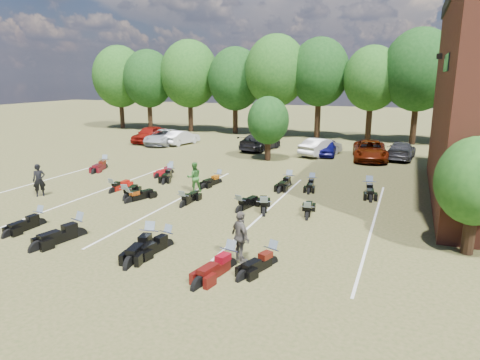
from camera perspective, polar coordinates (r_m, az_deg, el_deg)
The scene contains 36 objects.
ground at distance 18.92m, azimuth -5.23°, elevation -6.14°, with size 160.00×160.00×0.00m, color brown.
car_0 at distance 43.38m, azimuth -11.96°, elevation 5.97°, with size 1.89×4.71×1.60m, color maroon.
car_1 at distance 41.56m, azimuth -7.81°, elevation 5.63°, with size 1.41×4.05×1.33m, color #B8B8BC.
car_2 at distance 41.81m, azimuth -10.13°, elevation 5.66°, with size 2.37×5.14×1.43m, color #9CA0A4.
car_3 at distance 38.08m, azimuth 2.70°, elevation 5.12°, with size 2.08×5.11×1.48m, color black.
car_4 at distance 36.11m, azimuth 11.51°, elevation 4.24°, with size 1.53×3.80×1.30m, color #0D0D60.
car_5 at distance 35.93m, azimuth 10.70°, elevation 4.37°, with size 1.54×4.42×1.46m, color #A1A09D.
car_6 at distance 34.97m, azimuth 16.94°, elevation 3.80°, with size 2.50×5.41×1.50m, color #561504.
car_7 at distance 36.18m, azimuth 20.70°, elevation 3.70°, with size 1.90×4.68×1.36m, color #36363B.
person_black at distance 25.66m, azimuth -25.21°, elevation -0.03°, with size 0.65×0.43×1.78m, color black.
person_green at distance 24.24m, azimuth -6.14°, elevation 0.39°, with size 0.83×0.65×1.71m, color #2D6626.
person_grey at distance 15.05m, azimuth 0.07°, elevation -7.60°, with size 1.09×0.45×1.86m, color #504A45.
motorcycle_1 at distance 20.94m, azimuth -25.11°, elevation -5.45°, with size 0.69×2.17×1.21m, color black, non-canonical shape.
motorcycle_2 at distance 18.91m, azimuth -20.67°, elevation -7.02°, with size 0.80×2.52×1.40m, color black, non-canonical shape.
motorcycle_3 at distance 16.99m, azimuth -11.94°, elevation -8.75°, with size 0.79×2.49×1.39m, color black, non-canonical shape.
motorcycle_4 at distance 16.93m, azimuth -9.67°, elevation -8.73°, with size 0.68×2.14×1.19m, color black, non-canonical shape.
motorcycle_5 at distance 15.26m, azimuth 4.18°, elevation -11.13°, with size 0.68×2.14×1.19m, color black, non-canonical shape.
motorcycle_6 at distance 14.99m, azimuth -1.43°, elevation -11.57°, with size 0.76×2.38×1.33m, color #480C0A, non-canonical shape.
motorcycle_7 at distance 25.20m, azimuth -16.60°, elevation -1.61°, with size 0.65×2.05×1.15m, color #9F110B, non-canonical shape.
motorcycle_8 at distance 23.00m, azimuth -14.51°, elevation -2.92°, with size 0.68×2.12×1.18m, color black, non-canonical shape.
motorcycle_9 at distance 21.79m, azimuth -7.59°, elevation -3.52°, with size 0.67×2.10×1.17m, color black, non-canonical shape.
motorcycle_10 at distance 23.58m, azimuth -14.98°, elevation -2.54°, with size 0.69×2.17×1.21m, color black, non-canonical shape.
motorcycle_11 at distance 20.81m, azimuth -0.04°, elevation -4.22°, with size 0.69×2.16×1.20m, color black, non-canonical shape.
motorcycle_12 at distance 20.04m, azimuth 8.92°, elevation -5.10°, with size 0.66×2.08×1.16m, color black, non-canonical shape.
motorcycle_13 at distance 20.39m, azimuth 3.17°, elevation -4.62°, with size 0.74×2.31×1.29m, color black, non-canonical shape.
motorcycle_14 at distance 32.02m, azimuth -17.57°, elevation 1.51°, with size 0.76×2.37×1.32m, color #4C0A11, non-canonical shape.
motorcycle_15 at distance 29.27m, azimuth -9.23°, elevation 0.88°, with size 0.64×2.02×1.13m, color #9E0B14, non-canonical shape.
motorcycle_16 at distance 28.06m, azimuth -9.28°, elevation 0.32°, with size 0.73×2.29×1.28m, color black, non-canonical shape.
motorcycle_17 at distance 26.31m, azimuth -2.89°, elevation -0.41°, with size 0.66×2.08×1.16m, color black, non-canonical shape.
motorcycle_18 at distance 25.72m, azimuth 9.53°, elevation -0.91°, with size 0.67×2.09×1.17m, color black, non-canonical shape.
motorcycle_19 at distance 25.81m, azimuth 6.49°, elevation -0.76°, with size 0.75×2.34×1.31m, color black, non-canonical shape.
motorcycle_20 at distance 25.16m, azimuth 16.76°, elevation -1.64°, with size 0.76×2.38×1.33m, color black, non-canonical shape.
tree_line at distance 45.76m, azimuth 10.47°, elevation 13.35°, with size 56.00×6.00×9.79m.
young_tree_near_building at distance 17.38m, azimuth 28.93°, elevation -0.16°, with size 2.80×2.80×4.16m.
young_tree_midfield at distance 33.10m, azimuth 3.78°, elevation 7.92°, with size 3.20×3.20×4.70m.
parking_lines at distance 22.80m, azimuth -8.57°, elevation -2.75°, with size 20.10×14.00×0.01m.
Camera 1 is at (8.15, -15.83, 6.40)m, focal length 32.00 mm.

